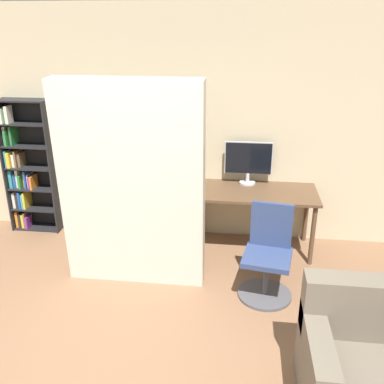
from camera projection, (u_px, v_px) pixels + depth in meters
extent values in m
cube|color=#C6B793|center=(163.00, 126.00, 5.02)|extent=(8.00, 0.06, 2.70)
cube|color=brown|center=(255.00, 192.00, 4.79)|extent=(1.38, 0.68, 0.03)
cylinder|color=brown|center=(196.00, 229.00, 4.74)|extent=(0.05, 0.05, 0.69)
cylinder|color=brown|center=(313.00, 236.00, 4.59)|extent=(0.05, 0.05, 0.69)
cylinder|color=brown|center=(201.00, 209.00, 5.25)|extent=(0.05, 0.05, 0.69)
cylinder|color=brown|center=(306.00, 214.00, 5.11)|extent=(0.05, 0.05, 0.69)
cylinder|color=#B7B7BC|center=(247.00, 183.00, 5.00)|extent=(0.18, 0.18, 0.02)
cylinder|color=#B7B7BC|center=(248.00, 177.00, 4.97)|extent=(0.04, 0.04, 0.11)
cube|color=#B7B7BC|center=(248.00, 158.00, 4.89)|extent=(0.54, 0.02, 0.38)
cube|color=black|center=(248.00, 158.00, 4.89)|extent=(0.52, 0.03, 0.36)
cylinder|color=#4C4C51|center=(264.00, 294.00, 4.16)|extent=(0.52, 0.52, 0.03)
cylinder|color=#4C4C51|center=(266.00, 277.00, 4.09)|extent=(0.05, 0.05, 0.37)
cube|color=navy|center=(267.00, 258.00, 4.01)|extent=(0.51, 0.51, 0.05)
cube|color=navy|center=(271.00, 225.00, 4.10)|extent=(0.40, 0.10, 0.45)
cube|color=black|center=(8.00, 166.00, 5.28)|extent=(0.02, 0.27, 1.65)
cube|color=black|center=(54.00, 168.00, 5.21)|extent=(0.02, 0.27, 1.65)
cube|color=black|center=(36.00, 164.00, 5.36)|extent=(0.61, 0.02, 1.65)
cube|color=black|center=(40.00, 227.00, 5.55)|extent=(0.58, 0.23, 0.02)
cube|color=black|center=(37.00, 208.00, 5.45)|extent=(0.58, 0.23, 0.02)
cube|color=black|center=(34.00, 188.00, 5.35)|extent=(0.58, 0.23, 0.02)
cube|color=black|center=(31.00, 167.00, 5.25)|extent=(0.58, 0.23, 0.02)
cube|color=black|center=(28.00, 146.00, 5.15)|extent=(0.58, 0.23, 0.02)
cube|color=black|center=(25.00, 123.00, 5.05)|extent=(0.58, 0.23, 0.02)
cube|color=black|center=(21.00, 100.00, 4.95)|extent=(0.58, 0.23, 0.02)
cube|color=orange|center=(19.00, 218.00, 5.53)|extent=(0.03, 0.15, 0.21)
cube|color=#232328|center=(23.00, 219.00, 5.54)|extent=(0.03, 0.16, 0.19)
cube|color=gold|center=(26.00, 219.00, 5.54)|extent=(0.03, 0.19, 0.18)
cube|color=brown|center=(28.00, 218.00, 5.53)|extent=(0.02, 0.19, 0.21)
cube|color=#7A2D84|center=(28.00, 222.00, 5.49)|extent=(0.03, 0.13, 0.15)
cube|color=silver|center=(17.00, 198.00, 5.46)|extent=(0.04, 0.19, 0.20)
cube|color=#232328|center=(20.00, 198.00, 5.43)|extent=(0.03, 0.17, 0.22)
cube|color=#1E4C9E|center=(22.00, 199.00, 5.40)|extent=(0.03, 0.15, 0.23)
cube|color=teal|center=(24.00, 200.00, 5.41)|extent=(0.03, 0.15, 0.19)
cube|color=gold|center=(27.00, 199.00, 5.42)|extent=(0.02, 0.20, 0.22)
cube|color=teal|center=(13.00, 178.00, 5.33)|extent=(0.04, 0.15, 0.23)
cube|color=#1E4C9E|center=(17.00, 179.00, 5.36)|extent=(0.03, 0.18, 0.18)
cube|color=silver|center=(20.00, 177.00, 5.35)|extent=(0.03, 0.17, 0.23)
cube|color=#287A38|center=(22.00, 181.00, 5.33)|extent=(0.03, 0.19, 0.16)
cube|color=orange|center=(27.00, 179.00, 5.36)|extent=(0.03, 0.15, 0.19)
cube|color=#1E4C9E|center=(27.00, 178.00, 5.31)|extent=(0.02, 0.16, 0.23)
cube|color=silver|center=(31.00, 180.00, 5.34)|extent=(0.02, 0.18, 0.17)
cube|color=#7A2D84|center=(32.00, 181.00, 5.32)|extent=(0.03, 0.19, 0.15)
cube|color=orange|center=(34.00, 182.00, 5.29)|extent=(0.02, 0.18, 0.16)
cube|color=teal|center=(8.00, 158.00, 5.21)|extent=(0.03, 0.15, 0.21)
cube|color=gold|center=(11.00, 159.00, 5.22)|extent=(0.04, 0.18, 0.19)
cube|color=silver|center=(17.00, 159.00, 5.25)|extent=(0.04, 0.18, 0.16)
cube|color=brown|center=(18.00, 158.00, 5.23)|extent=(0.02, 0.20, 0.21)
cube|color=brown|center=(22.00, 159.00, 5.24)|extent=(0.03, 0.16, 0.18)
cube|color=silver|center=(7.00, 135.00, 5.15)|extent=(0.03, 0.13, 0.22)
cube|color=#287A38|center=(9.00, 137.00, 5.13)|extent=(0.03, 0.20, 0.18)
cube|color=#232328|center=(12.00, 135.00, 5.15)|extent=(0.02, 0.15, 0.22)
cube|color=#287A38|center=(14.00, 135.00, 5.14)|extent=(0.02, 0.19, 0.23)
cube|color=brown|center=(2.00, 114.00, 5.05)|extent=(0.02, 0.18, 0.18)
cube|color=silver|center=(4.00, 116.00, 5.01)|extent=(0.04, 0.18, 0.17)
cube|color=#287A38|center=(8.00, 116.00, 5.03)|extent=(0.02, 0.16, 0.16)
cube|color=silver|center=(9.00, 115.00, 4.98)|extent=(0.04, 0.13, 0.20)
cube|color=beige|center=(132.00, 187.00, 4.06)|extent=(1.38, 0.30, 2.04)
cube|color=beige|center=(203.00, 190.00, 3.98)|extent=(0.01, 0.31, 2.00)
cube|color=#665B4C|center=(364.00, 307.00, 2.99)|extent=(0.85, 0.20, 0.45)
cube|color=#665B4C|center=(318.00, 347.00, 2.80)|extent=(0.16, 0.80, 0.20)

